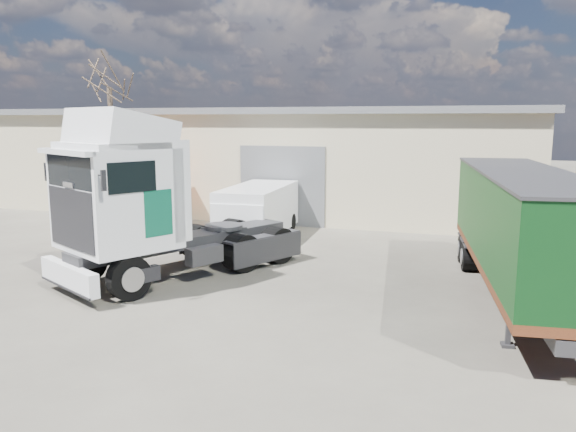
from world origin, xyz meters
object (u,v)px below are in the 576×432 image
(panel_van, at_px, (257,212))
(orange_skip, at_px, (150,204))
(box_trailer, at_px, (520,222))
(bare_tree, at_px, (109,73))
(tractor_unit, at_px, (147,210))

(panel_van, height_order, orange_skip, panel_van)
(box_trailer, height_order, panel_van, box_trailer)
(bare_tree, xyz_separation_m, orange_skip, (10.00, -11.42, -7.02))
(bare_tree, distance_m, tractor_unit, 25.53)
(bare_tree, height_order, tractor_unit, bare_tree)
(bare_tree, bearing_deg, panel_van, -39.15)
(bare_tree, relative_size, tractor_unit, 1.22)
(box_trailer, bearing_deg, tractor_unit, -178.76)
(tractor_unit, xyz_separation_m, box_trailer, (10.24, 1.45, -0.03))
(panel_van, bearing_deg, tractor_unit, -99.67)
(box_trailer, bearing_deg, panel_van, 143.83)
(bare_tree, relative_size, orange_skip, 2.63)
(box_trailer, distance_m, orange_skip, 16.88)
(bare_tree, height_order, orange_skip, bare_tree)
(bare_tree, height_order, panel_van, bare_tree)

